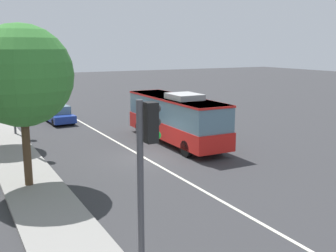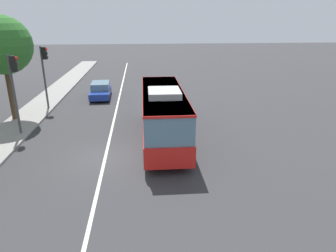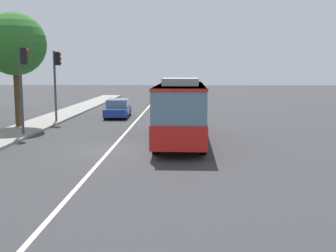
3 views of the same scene
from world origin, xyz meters
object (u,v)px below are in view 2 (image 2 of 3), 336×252
traffic_light_far_corner (45,67)px  traffic_light_mid_block (15,81)px  street_tree_kerbside_centre (2,45)px  transit_bus (163,112)px  sedan_blue (101,90)px

traffic_light_far_corner → traffic_light_mid_block: bearing=-88.3°
traffic_light_mid_block → street_tree_kerbside_centre: 4.10m
transit_bus → traffic_light_far_corner: 11.94m
street_tree_kerbside_centre → traffic_light_mid_block: bearing=-152.1°
traffic_light_mid_block → street_tree_kerbside_centre: bearing=113.5°
traffic_light_mid_block → sedan_blue: bearing=63.3°
traffic_light_mid_block → traffic_light_far_corner: same height
traffic_light_mid_block → street_tree_kerbside_centre: (3.20, 1.70, 1.94)m
sedan_blue → traffic_light_far_corner: (-3.65, 3.84, 2.84)m
transit_bus → street_tree_kerbside_centre: 12.42m
transit_bus → street_tree_kerbside_centre: street_tree_kerbside_centre is taller
transit_bus → sedan_blue: bearing=25.4°
sedan_blue → traffic_light_mid_block: (-9.69, 3.98, 2.84)m
sedan_blue → street_tree_kerbside_centre: bearing=-43.1°
sedan_blue → traffic_light_mid_block: traffic_light_mid_block is taller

